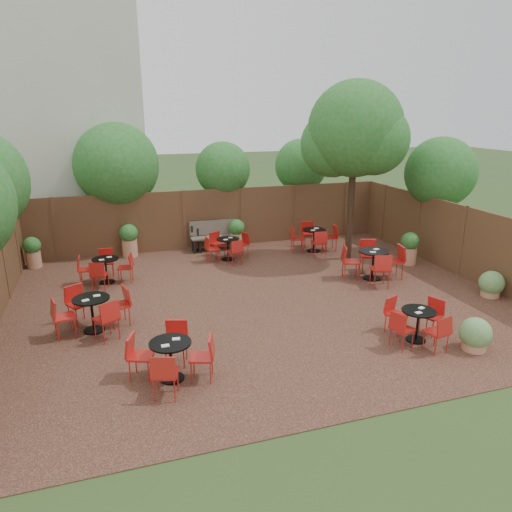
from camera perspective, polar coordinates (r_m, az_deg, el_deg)
name	(u,v)px	position (r m, az deg, el deg)	size (l,w,h in m)	color
ground	(260,300)	(11.89, 0.50, -5.31)	(80.00, 80.00, 0.00)	#354F23
courtyard_paving	(260,300)	(11.89, 0.50, -5.27)	(12.00, 10.00, 0.02)	#321B14
fence_back	(214,218)	(16.19, -5.09, 4.52)	(12.00, 0.08, 2.00)	#56321F
fence_right	(463,242)	(14.52, 23.61, 1.60)	(0.08, 10.00, 2.00)	#56321F
neighbour_building	(67,125)	(18.44, -21.81, 14.37)	(5.00, 4.00, 8.00)	beige
overhang_foliage	(107,183)	(12.78, -17.48, 8.38)	(15.71, 10.86, 2.73)	#246621
courtyard_tree	(355,135)	(14.63, 11.81, 14.10)	(2.91, 2.83, 5.39)	black
park_bench_left	(217,236)	(15.97, -4.68, 2.36)	(1.43, 0.60, 0.86)	brown
park_bench_right	(214,235)	(15.94, -5.08, 2.53)	(1.59, 0.54, 0.97)	brown
bistro_tables	(255,277)	(12.14, -0.15, -2.55)	(9.04, 7.95, 0.95)	black
planters	(206,242)	(15.02, -6.00, 1.74)	(11.38, 3.98, 1.06)	tan
low_shrubs	(500,315)	(11.52, 27.26, -6.37)	(3.03, 3.59, 0.67)	tan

